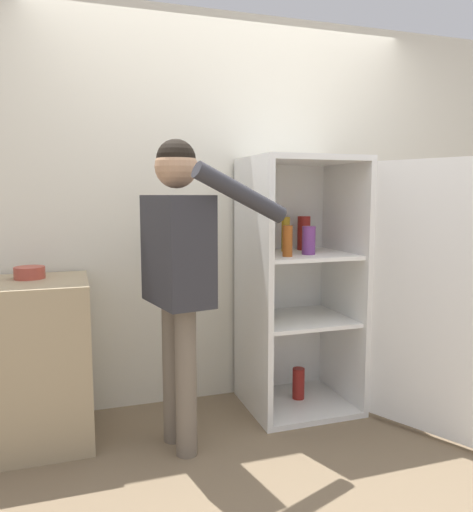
{
  "coord_description": "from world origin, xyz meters",
  "views": [
    {
      "loc": [
        -1.01,
        -2.25,
        1.38
      ],
      "look_at": [
        -0.06,
        0.62,
        1.01
      ],
      "focal_mm": 35.0,
      "sensor_mm": 36.0,
      "label": 1
    }
  ],
  "objects": [
    {
      "name": "ground_plane",
      "position": [
        0.0,
        0.0,
        0.0
      ],
      "size": [
        12.0,
        12.0,
        0.0
      ],
      "primitive_type": "plane",
      "color": "#7A664C"
    },
    {
      "name": "wall_back",
      "position": [
        0.0,
        0.98,
        1.27
      ],
      "size": [
        7.0,
        0.06,
        2.55
      ],
      "color": "silver",
      "rests_on": "ground_plane"
    },
    {
      "name": "refrigerator",
      "position": [
        0.48,
        0.53,
        0.81
      ],
      "size": [
        1.02,
        1.23,
        1.61
      ],
      "color": "white",
      "rests_on": "ground_plane"
    },
    {
      "name": "person",
      "position": [
        -0.48,
        0.32,
        1.05
      ],
      "size": [
        0.72,
        0.58,
        1.67
      ],
      "color": "#726656",
      "rests_on": "ground_plane"
    },
    {
      "name": "counter",
      "position": [
        -1.3,
        0.64,
        0.46
      ],
      "size": [
        0.73,
        0.58,
        0.92
      ],
      "color": "tan",
      "rests_on": "ground_plane"
    },
    {
      "name": "bowl",
      "position": [
        -1.24,
        0.72,
        0.95
      ],
      "size": [
        0.17,
        0.17,
        0.07
      ],
      "color": "#B24738",
      "rests_on": "counter"
    }
  ]
}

